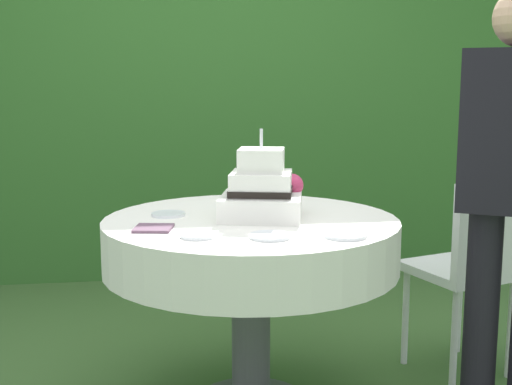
# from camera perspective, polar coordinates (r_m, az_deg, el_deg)

# --- Properties ---
(foliage_hedge) EXTENTS (5.54, 0.67, 3.00)m
(foliage_hedge) POSITION_cam_1_polar(r_m,az_deg,el_deg) (4.71, -4.27, 11.85)
(foliage_hedge) COLOR #336628
(foliage_hedge) RESTS_ON ground_plane
(cake_table) EXTENTS (1.13, 1.13, 0.77)m
(cake_table) POSITION_cam_1_polar(r_m,az_deg,el_deg) (2.59, -0.44, -4.69)
(cake_table) COLOR #4C4C51
(cake_table) RESTS_ON ground_plane
(wedding_cake) EXTENTS (0.37, 0.37, 0.34)m
(wedding_cake) POSITION_cam_1_polar(r_m,az_deg,el_deg) (2.57, 0.57, 0.08)
(wedding_cake) COLOR white
(wedding_cake) RESTS_ON cake_table
(serving_plate_near) EXTENTS (0.12, 0.12, 0.01)m
(serving_plate_near) POSITION_cam_1_polar(r_m,az_deg,el_deg) (2.27, -4.96, -3.67)
(serving_plate_near) COLOR white
(serving_plate_near) RESTS_ON cake_table
(serving_plate_far) EXTENTS (0.15, 0.15, 0.01)m
(serving_plate_far) POSITION_cam_1_polar(r_m,az_deg,el_deg) (2.28, 7.58, -3.61)
(serving_plate_far) COLOR white
(serving_plate_far) RESTS_ON cake_table
(serving_plate_left) EXTENTS (0.13, 0.13, 0.01)m
(serving_plate_left) POSITION_cam_1_polar(r_m,az_deg,el_deg) (2.65, -7.46, -1.84)
(serving_plate_left) COLOR white
(serving_plate_left) RESTS_ON cake_table
(serving_plate_right) EXTENTS (0.14, 0.14, 0.01)m
(serving_plate_right) POSITION_cam_1_polar(r_m,az_deg,el_deg) (2.25, 1.21, -3.72)
(serving_plate_right) COLOR white
(serving_plate_right) RESTS_ON cake_table
(napkin_stack) EXTENTS (0.15, 0.15, 0.01)m
(napkin_stack) POSITION_cam_1_polar(r_m,az_deg,el_deg) (2.40, -8.72, -3.02)
(napkin_stack) COLOR #6B4C60
(napkin_stack) RESTS_ON cake_table
(garden_chair) EXTENTS (0.50, 0.50, 0.89)m
(garden_chair) POSITION_cam_1_polar(r_m,az_deg,el_deg) (3.04, 18.01, -5.37)
(garden_chair) COLOR white
(garden_chair) RESTS_ON ground_plane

